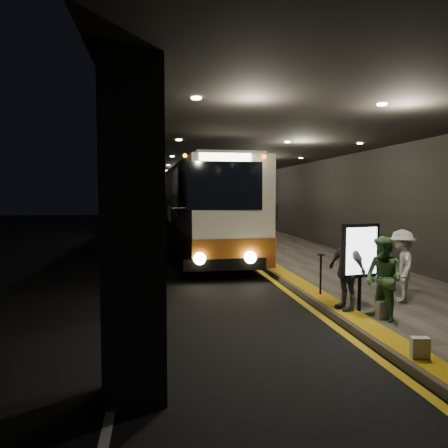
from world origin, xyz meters
TOP-DOWN VIEW (x-y plane):
  - ground at (0.00, 0.00)m, footprint 90.00×90.00m
  - lane_line_white at (-1.80, 5.00)m, footprint 0.12×50.00m
  - kerb_stripe_yellow at (2.35, 5.00)m, footprint 0.18×50.00m
  - sidewalk at (4.75, 5.00)m, footprint 4.50×50.00m
  - tactile_strip at (2.85, 5.00)m, footprint 0.50×50.00m
  - terminal_wall at (7.00, 5.00)m, footprint 0.10×50.00m
  - support_columns at (-1.50, 4.00)m, footprint 0.80×24.80m
  - canopy at (2.50, 5.00)m, footprint 9.00×50.00m
  - coach_main at (0.82, 5.30)m, footprint 3.19×12.67m
  - coach_second at (1.02, 15.37)m, footprint 2.60×11.24m
  - coach_third at (0.81, 28.62)m, footprint 2.78×12.53m
  - passenger_boarding at (2.80, 1.08)m, footprint 0.48×0.68m
  - passenger_waiting_green at (3.29, -5.70)m, footprint 0.75×0.95m
  - passenger_waiting_white at (4.50, -4.34)m, footprint 0.90×1.22m
  - passenger_waiting_grey at (2.89, -4.83)m, footprint 0.84×1.16m
  - bag_polka at (3.32, -5.65)m, footprint 0.33×0.20m
  - bag_plain at (2.80, -7.72)m, footprint 0.29×0.21m
  - info_sign at (3.14, -4.97)m, footprint 0.91×0.27m
  - stanchion_post at (2.87, -3.39)m, footprint 0.05×0.05m

SIDE VIEW (x-z plane):
  - ground at x=0.00m, z-range 0.00..0.00m
  - lane_line_white at x=-1.80m, z-range 0.00..0.01m
  - kerb_stripe_yellow at x=2.35m, z-range 0.00..0.01m
  - sidewalk at x=4.75m, z-range 0.00..0.15m
  - tactile_strip at x=2.85m, z-range 0.15..0.16m
  - bag_plain at x=2.80m, z-range 0.15..0.48m
  - bag_polka at x=3.32m, z-range 0.15..0.52m
  - stanchion_post at x=2.87m, z-range 0.15..1.18m
  - passenger_waiting_green at x=3.29m, z-range 0.15..1.85m
  - passenger_waiting_white at x=4.50m, z-range 0.15..1.86m
  - passenger_waiting_grey at x=2.89m, z-range 0.15..1.92m
  - passenger_boarding at x=2.80m, z-range 0.15..1.95m
  - info_sign at x=3.14m, z-range 0.49..2.40m
  - coach_second at x=1.02m, z-range -0.07..3.45m
  - coach_main at x=0.82m, z-range -0.08..3.84m
  - coach_third at x=0.81m, z-range -0.08..3.85m
  - support_columns at x=-1.50m, z-range 0.00..4.40m
  - terminal_wall at x=7.00m, z-range 0.00..6.00m
  - canopy at x=2.50m, z-range 4.40..4.80m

